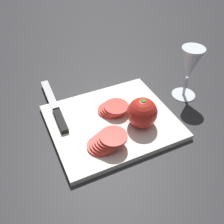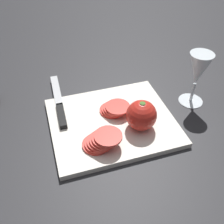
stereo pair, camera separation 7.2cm
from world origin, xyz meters
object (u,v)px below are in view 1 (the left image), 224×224
(tomato_slice_stack_far, at_px, (107,141))
(tomato_slice_stack_near, at_px, (113,108))
(whole_tomato, at_px, (142,113))
(knife, at_px, (58,114))
(wine_glass, at_px, (190,65))

(tomato_slice_stack_far, bearing_deg, tomato_slice_stack_near, 58.18)
(whole_tomato, distance_m, tomato_slice_stack_far, 0.13)
(tomato_slice_stack_near, bearing_deg, tomato_slice_stack_far, -121.82)
(tomato_slice_stack_near, height_order, tomato_slice_stack_far, tomato_slice_stack_far)
(tomato_slice_stack_near, bearing_deg, knife, 160.81)
(tomato_slice_stack_near, xyz_separation_m, tomato_slice_stack_far, (-0.07, -0.11, 0.01))
(wine_glass, xyz_separation_m, whole_tomato, (-0.20, -0.07, -0.05))
(wine_glass, bearing_deg, knife, 171.71)
(whole_tomato, height_order, knife, whole_tomato)
(knife, xyz_separation_m, tomato_slice_stack_far, (0.08, -0.17, 0.01))
(whole_tomato, height_order, tomato_slice_stack_near, whole_tomato)
(whole_tomato, xyz_separation_m, tomato_slice_stack_far, (-0.12, -0.03, -0.02))
(wine_glass, relative_size, whole_tomato, 2.00)
(whole_tomato, distance_m, tomato_slice_stack_near, 0.10)
(wine_glass, relative_size, tomato_slice_stack_far, 1.66)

